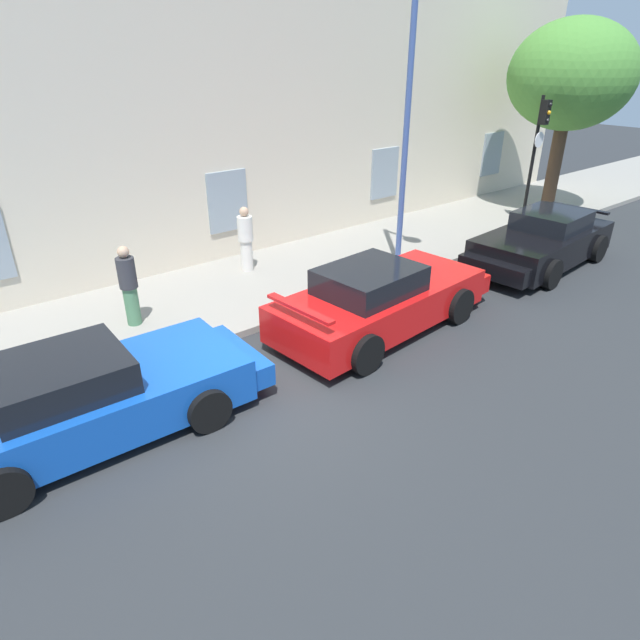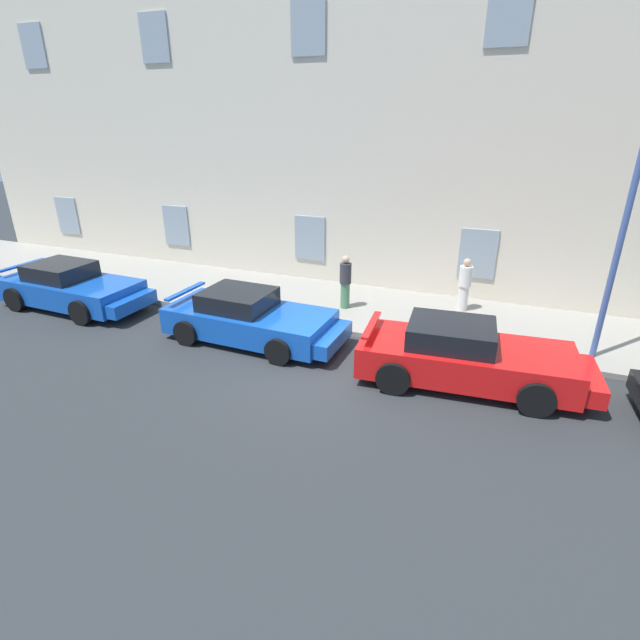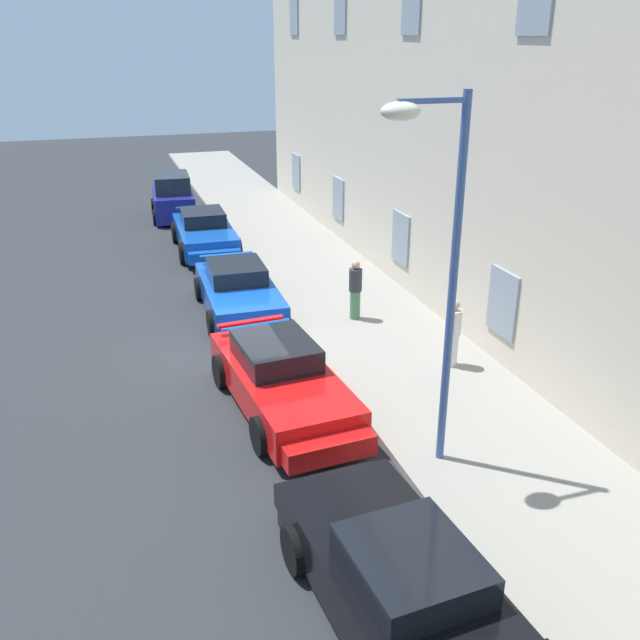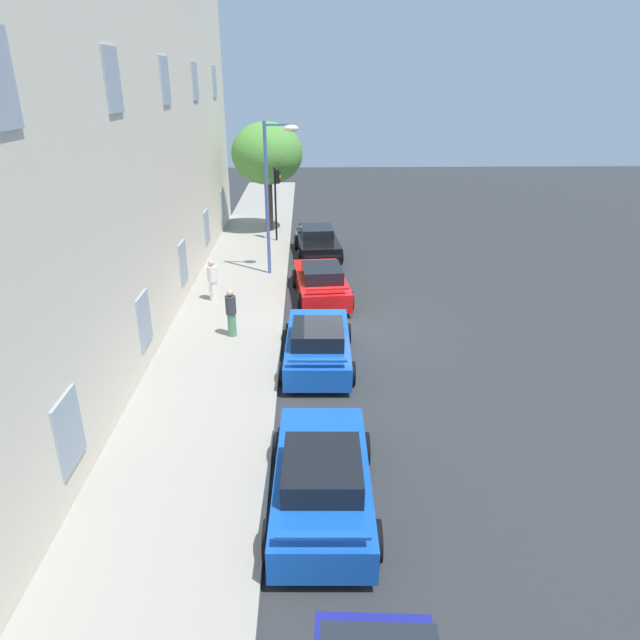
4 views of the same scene
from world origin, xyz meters
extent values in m
plane|color=#2B2D30|center=(0.00, 0.00, 0.00)|extent=(80.00, 80.00, 0.00)
cube|color=gray|center=(0.00, 3.90, 0.07)|extent=(60.00, 3.83, 0.14)
cube|color=beige|center=(0.00, 7.49, 6.66)|extent=(34.66, 3.37, 13.33)
cube|color=#8C99A3|center=(-13.86, 5.78, 1.60)|extent=(1.10, 0.06, 1.50)
cube|color=#8C99A3|center=(-8.32, 5.78, 1.60)|extent=(1.10, 0.06, 1.50)
cube|color=#8C99A3|center=(-2.77, 5.78, 1.60)|extent=(1.10, 0.06, 1.50)
cube|color=#8C99A3|center=(2.77, 5.78, 1.60)|extent=(1.10, 0.06, 1.50)
cube|color=#8C99A3|center=(-13.86, 5.78, 7.86)|extent=(1.10, 0.06, 1.50)
cube|color=#8C99A3|center=(-8.32, 5.78, 7.86)|extent=(1.10, 0.06, 1.50)
cube|color=#8C99A3|center=(-2.77, 5.78, 7.86)|extent=(1.10, 0.06, 1.50)
cube|color=#144CB2|center=(-8.66, 0.90, 0.55)|extent=(4.38, 1.96, 0.68)
cube|color=black|center=(-8.98, 0.90, 1.13)|extent=(1.77, 1.52, 0.47)
cube|color=#144CB2|center=(-6.75, 0.84, 0.47)|extent=(1.35, 1.72, 0.38)
cube|color=#144CB2|center=(-10.65, 0.95, 1.12)|extent=(0.20, 1.56, 0.06)
cylinder|color=black|center=(-7.29, 1.78, 0.37)|extent=(0.74, 0.26, 0.73)
cylinder|color=black|center=(-7.34, -0.06, 0.37)|extent=(0.74, 0.26, 0.73)
cylinder|color=black|center=(-9.97, 1.85, 0.37)|extent=(0.74, 0.26, 0.73)
cylinder|color=black|center=(-10.03, 0.01, 0.37)|extent=(0.74, 0.26, 0.73)
cube|color=#144CB2|center=(-2.42, 0.83, 0.52)|extent=(4.37, 1.98, 0.67)
cube|color=black|center=(-2.74, 0.84, 1.09)|extent=(1.77, 1.54, 0.46)
cube|color=#144CB2|center=(-0.52, 0.78, 0.43)|extent=(1.35, 1.75, 0.37)
cube|color=#144CB2|center=(-4.41, 0.89, 1.07)|extent=(0.21, 1.58, 0.06)
cylinder|color=black|center=(-1.05, 1.72, 0.33)|extent=(0.67, 0.26, 0.66)
cylinder|color=black|center=(-1.11, -0.13, 0.33)|extent=(0.67, 0.26, 0.66)
cylinder|color=black|center=(-3.73, 1.80, 0.33)|extent=(0.67, 0.26, 0.66)
cylinder|color=black|center=(-3.79, -0.05, 0.33)|extent=(0.67, 0.26, 0.66)
cube|color=red|center=(3.06, 0.59, 0.56)|extent=(4.66, 2.17, 0.70)
cube|color=black|center=(2.72, 0.56, 1.15)|extent=(1.92, 1.59, 0.48)
cube|color=red|center=(5.05, 0.75, 0.47)|extent=(1.49, 1.77, 0.39)
cube|color=red|center=(0.98, 0.42, 1.13)|extent=(0.28, 1.55, 0.06)
cylinder|color=black|center=(4.39, 1.60, 0.37)|extent=(0.75, 0.30, 0.73)
cylinder|color=black|center=(4.53, -0.20, 0.37)|extent=(0.75, 0.30, 0.73)
cylinder|color=black|center=(1.59, 1.38, 0.37)|extent=(0.75, 0.30, 0.73)
cylinder|color=black|center=(1.73, -0.43, 0.37)|extent=(0.75, 0.30, 0.73)
cube|color=black|center=(8.86, 0.59, 0.55)|extent=(4.36, 2.16, 0.72)
cube|color=black|center=(9.18, 0.61, 1.13)|extent=(1.80, 1.60, 0.43)
cube|color=black|center=(7.00, 0.45, 0.46)|extent=(1.40, 1.79, 0.40)
cylinder|color=black|center=(7.62, -0.43, 0.35)|extent=(0.72, 0.29, 0.71)
cylinder|color=black|center=(7.48, 1.41, 0.35)|extent=(0.72, 0.29, 0.71)
cube|color=navy|center=(-13.84, 0.41, 0.61)|extent=(3.60, 1.79, 1.00)
cube|color=#1E232B|center=(-13.84, 0.41, 1.46)|extent=(2.19, 1.52, 0.70)
cylinder|color=black|center=(-12.74, 1.13, 0.31)|extent=(0.63, 0.24, 0.62)
cylinder|color=black|center=(-12.83, -0.45, 0.31)|extent=(0.63, 0.24, 0.62)
cylinder|color=black|center=(-14.84, 1.26, 0.31)|extent=(0.63, 0.24, 0.62)
cylinder|color=black|center=(-14.94, -0.32, 0.31)|extent=(0.63, 0.24, 0.62)
cylinder|color=#3F5999|center=(5.85, 2.75, 3.28)|extent=(0.14, 0.14, 6.27)
cube|color=#3F5999|center=(5.85, 2.20, 6.26)|extent=(0.08, 1.10, 0.08)
ellipsoid|color=#EAE5C6|center=(5.85, 1.70, 6.13)|extent=(0.44, 0.60, 0.28)
cylinder|color=#4C7F59|center=(-0.73, 3.60, 0.53)|extent=(0.31, 0.31, 0.78)
cylinder|color=#333338|center=(-0.73, 3.60, 1.22)|extent=(0.39, 0.39, 0.60)
sphere|color=tan|center=(-0.73, 3.60, 1.64)|extent=(0.22, 0.22, 0.22)
cylinder|color=silver|center=(2.58, 4.70, 0.52)|extent=(0.38, 0.38, 0.76)
cylinder|color=silver|center=(2.58, 4.70, 1.19)|extent=(0.48, 0.48, 0.59)
sphere|color=tan|center=(2.58, 4.70, 1.61)|extent=(0.22, 0.22, 0.22)
camera|label=1|loc=(-3.89, -6.14, 4.98)|focal=30.37mm
camera|label=2|loc=(3.57, -9.26, 5.47)|focal=27.04mm
camera|label=3|loc=(15.16, -2.50, 7.14)|focal=38.71mm
camera|label=4|loc=(-17.56, 1.17, 7.80)|focal=31.48mm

